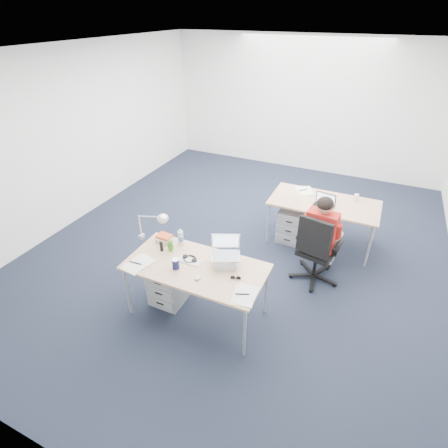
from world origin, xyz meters
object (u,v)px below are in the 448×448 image
object	(u,v)px
sunglasses	(236,278)
drawer_pedestal_far	(292,224)
office_chair	(315,262)
water_bottle	(181,237)
bear_figurine	(170,245)
desk_lamp	(149,225)
cordless_phone	(161,246)
can_koozie	(176,264)
far_cup	(356,197)
dark_laptop	(323,201)
seated_person	(322,235)
book_stack	(165,238)
desk_near	(196,269)
headphones	(190,259)
computer_mouse	(198,278)
wireless_keyboard	(189,261)
drawer_pedestal_near	(170,281)
silver_laptop	(225,253)
desk_far	(324,205)

from	to	relation	value
sunglasses	drawer_pedestal_far	bearing A→B (deg)	70.19
office_chair	water_bottle	distance (m)	1.85
bear_figurine	desk_lamp	distance (m)	0.37
office_chair	desk_lamp	distance (m)	2.25
office_chair	cordless_phone	bearing A→B (deg)	-134.64
can_koozie	far_cup	distance (m)	3.02
office_chair	dark_laptop	world-z (taller)	office_chair
drawer_pedestal_far	sunglasses	size ratio (longest dim) A/B	4.76
drawer_pedestal_far	desk_lamp	size ratio (longest dim) A/B	1.21
far_cup	can_koozie	bearing A→B (deg)	-122.83
seated_person	book_stack	size ratio (longest dim) A/B	6.50
desk_near	dark_laptop	size ratio (longest dim) A/B	5.39
headphones	bear_figurine	world-z (taller)	bear_figurine
desk_near	desk_lamp	size ratio (longest dim) A/B	3.52
book_stack	far_cup	size ratio (longest dim) A/B	1.99
office_chair	cordless_phone	size ratio (longest dim) A/B	7.99
seated_person	cordless_phone	xyz separation A→B (m)	(-1.68, -1.31, 0.17)
book_stack	sunglasses	xyz separation A→B (m)	(1.08, -0.29, -0.03)
seated_person	computer_mouse	distance (m)	1.89
wireless_keyboard	computer_mouse	size ratio (longest dim) A/B	3.29
desk_near	book_stack	world-z (taller)	book_stack
bear_figurine	far_cup	size ratio (longest dim) A/B	1.56
computer_mouse	cordless_phone	bearing A→B (deg)	166.23
desk_near	far_cup	bearing A→B (deg)	58.84
drawer_pedestal_far	wireless_keyboard	distance (m)	2.21
computer_mouse	cordless_phone	distance (m)	0.69
desk_lamp	wireless_keyboard	bearing A→B (deg)	-20.36
wireless_keyboard	far_cup	size ratio (longest dim) A/B	3.00
can_koozie	book_stack	xyz separation A→B (m)	(-0.40, 0.40, -0.02)
desk_near	drawer_pedestal_near	xyz separation A→B (m)	(-0.44, 0.09, -0.41)
bear_figurine	drawer_pedestal_near	bearing A→B (deg)	-97.00
headphones	silver_laptop	bearing A→B (deg)	21.08
headphones	water_bottle	size ratio (longest dim) A/B	0.93
drawer_pedestal_far	cordless_phone	world-z (taller)	cordless_phone
seated_person	sunglasses	bearing A→B (deg)	-108.77
water_bottle	computer_mouse	bearing A→B (deg)	-44.63
headphones	desk_lamp	bearing A→B (deg)	176.56
desk_far	cordless_phone	world-z (taller)	cordless_phone
book_stack	dark_laptop	xyz separation A→B (m)	(1.63, 1.69, 0.06)
office_chair	drawer_pedestal_far	world-z (taller)	office_chair
silver_laptop	dark_laptop	xyz separation A→B (m)	(0.74, 1.80, -0.06)
water_bottle	seated_person	bearing A→B (deg)	35.23
desk_lamp	water_bottle	bearing A→B (deg)	8.03
desk_far	headphones	bearing A→B (deg)	-118.95
seated_person	drawer_pedestal_far	distance (m)	0.96
silver_laptop	bear_figurine	world-z (taller)	silver_laptop
wireless_keyboard	cordless_phone	bearing A→B (deg)	174.98
headphones	desk_lamp	world-z (taller)	desk_lamp
drawer_pedestal_near	seated_person	bearing A→B (deg)	39.01
book_stack	desk_lamp	distance (m)	0.26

